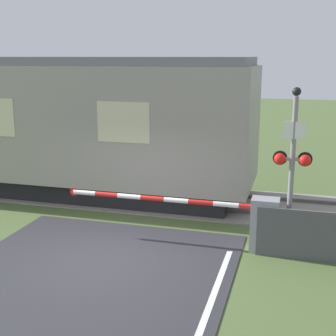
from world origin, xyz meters
name	(u,v)px	position (x,y,z in m)	size (l,w,h in m)	color
ground_plane	(107,258)	(0.00, 0.00, 0.00)	(80.00, 80.00, 0.00)	#4C6033
track_bed	(164,198)	(0.00, 4.38, 0.02)	(36.00, 3.20, 0.13)	gray
train	(24,123)	(-4.64, 4.38, 2.14)	(14.51, 3.19, 4.19)	black
crossing_barrier	(249,221)	(2.85, 1.29, 0.67)	(4.98, 0.44, 1.21)	gray
signal_post	(292,162)	(3.69, 1.29, 2.05)	(0.81, 0.26, 3.60)	gray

